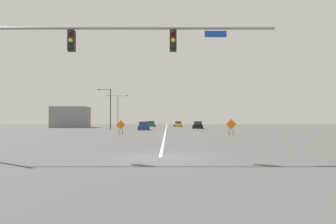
# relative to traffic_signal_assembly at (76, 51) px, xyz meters

# --- Properties ---
(ground) EXTENTS (211.46, 211.46, 0.00)m
(ground) POSITION_rel_traffic_signal_assembly_xyz_m (4.32, 0.01, -5.32)
(ground) COLOR #4C4947
(road_centre_stripe) EXTENTS (0.16, 117.48, 0.01)m
(road_centre_stripe) POSITION_rel_traffic_signal_assembly_xyz_m (4.32, 58.75, -5.32)
(road_centre_stripe) COLOR white
(road_centre_stripe) RESTS_ON ground
(traffic_signal_assembly) EXTENTS (15.40, 0.44, 7.15)m
(traffic_signal_assembly) POSITION_rel_traffic_signal_assembly_xyz_m (0.00, 0.00, 0.00)
(traffic_signal_assembly) COLOR gray
(traffic_signal_assembly) RESTS_ON ground
(street_lamp_near_right) EXTENTS (4.47, 0.24, 7.02)m
(street_lamp_near_right) POSITION_rel_traffic_signal_assembly_xyz_m (-5.91, 50.68, -1.02)
(street_lamp_near_right) COLOR gray
(street_lamp_near_right) RESTS_ON ground
(street_lamp_mid_left) EXTENTS (2.48, 0.24, 7.64)m
(street_lamp_mid_left) POSITION_rel_traffic_signal_assembly_xyz_m (-6.32, 43.34, -1.03)
(street_lamp_mid_left) COLOR black
(street_lamp_mid_left) RESTS_ON ground
(construction_sign_left_shoulder) EXTENTS (1.20, 0.22, 1.94)m
(construction_sign_left_shoulder) POSITION_rel_traffic_signal_assembly_xyz_m (11.89, 20.12, -4.09)
(construction_sign_left_shoulder) COLOR orange
(construction_sign_left_shoulder) RESTS_ON ground
(construction_sign_median_far) EXTENTS (1.14, 0.11, 1.79)m
(construction_sign_median_far) POSITION_rel_traffic_signal_assembly_xyz_m (-1.08, 22.85, -4.20)
(construction_sign_median_far) COLOR orange
(construction_sign_median_far) RESTS_ON ground
(car_green_passing) EXTENTS (2.15, 3.94, 1.47)m
(car_green_passing) POSITION_rel_traffic_signal_assembly_xyz_m (0.34, 65.57, -4.63)
(car_green_passing) COLOR #196B38
(car_green_passing) RESTS_ON ground
(car_yellow_far) EXTENTS (2.15, 4.30, 1.40)m
(car_yellow_far) POSITION_rel_traffic_signal_assembly_xyz_m (7.29, 67.18, -4.66)
(car_yellow_far) COLOR gold
(car_yellow_far) RESTS_ON ground
(car_black_distant) EXTENTS (2.08, 3.94, 1.51)m
(car_black_distant) POSITION_rel_traffic_signal_assembly_xyz_m (10.73, 48.52, -4.62)
(car_black_distant) COLOR black
(car_black_distant) RESTS_ON ground
(car_blue_near) EXTENTS (2.13, 4.17, 1.51)m
(car_blue_near) POSITION_rel_traffic_signal_assembly_xyz_m (0.37, 40.49, -4.63)
(car_blue_near) COLOR #1E389E
(car_blue_near) RESTS_ON ground
(roadside_building_west) EXTENTS (8.04, 5.93, 4.84)m
(roadside_building_west) POSITION_rel_traffic_signal_assembly_xyz_m (-18.14, 58.00, -2.90)
(roadside_building_west) COLOR gray
(roadside_building_west) RESTS_ON ground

